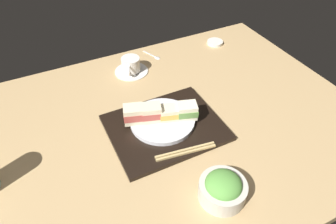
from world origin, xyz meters
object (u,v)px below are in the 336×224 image
Objects in this scene: sandwich_nearmost at (133,114)px; coffee_cup at (131,66)px; sandwich_farmost at (187,111)px; sandwich_plate at (161,120)px; chopsticks_pair at (186,151)px; small_sauce_dish at (215,42)px; teaspoon at (155,56)px; sandwich_inner_near at (152,113)px; salad_bowl at (223,188)px; sandwich_inner_far at (169,113)px.

sandwich_nearmost reaches higher than coffee_cup.
sandwich_nearmost reaches higher than sandwich_farmost.
chopsticks_pair is at bearing -85.80° from sandwich_plate.
sandwich_farmost reaches higher than chopsticks_pair.
small_sauce_dish is 0.74× the size of teaspoon.
sandwich_inner_near is at bearing 103.44° from chopsticks_pair.
sandwich_nearmost is 0.97× the size of sandwich_farmost.
chopsticks_pair is 69.55cm from small_sauce_dish.
chopsticks_pair is (-7.15, -12.24, -3.80)cm from sandwich_farmost.
salad_bowl is at bearing -84.79° from sandwich_plate.
teaspoon is at bearing 68.07° from sandwich_plate.
salad_bowl is at bearing -72.26° from sandwich_nearmost.
chopsticks_pair is at bearing -91.71° from coffee_cup.
salad_bowl is at bearing -89.70° from coffee_cup.
sandwich_inner_near is (-2.75, 0.99, 3.71)cm from sandwich_plate.
sandwich_inner_near is at bearing 160.30° from sandwich_farmost.
sandwich_plate reaches higher than small_sauce_dish.
sandwich_inner_far is at bearing -19.70° from sandwich_nearmost.
chopsticks_pair is 1.95× the size of teaspoon.
sandwich_inner_far is 58.36cm from small_sauce_dish.
coffee_cup is (2.57, 33.76, 0.52)cm from sandwich_plate.
sandwich_nearmost is 0.55× the size of coffee_cup.
sandwich_nearmost and sandwich_inner_near have the same top height.
sandwich_nearmost is 11.72cm from sandwich_inner_far.
chopsticks_pair is 57.03cm from teaspoon.
sandwich_plate is 2.76× the size of sandwich_inner_far.
sandwich_inner_far is 0.61× the size of salad_bowl.
small_sauce_dish is at bearing 49.73° from chopsticks_pair.
chopsticks_pair is (3.87, -16.18, -4.10)cm from sandwich_inner_near.
sandwich_inner_far reaches higher than chopsticks_pair.
sandwich_inner_far is 0.57× the size of coffee_cup.
salad_bowl is at bearing -121.70° from small_sauce_dish.
sandwich_inner_far reaches higher than coffee_cup.
sandwich_inner_far is (11.01, -3.94, -0.71)cm from sandwich_nearmost.
sandwich_plate reaches higher than chopsticks_pair.
sandwich_inner_far reaches higher than teaspoon.
coffee_cup is at bearing 88.29° from chopsticks_pair.
sandwich_plate is 9.53cm from sandwich_nearmost.
sandwich_farmost reaches higher than small_sauce_dish.
small_sauce_dish is at bearing 41.90° from sandwich_inner_far.
sandwich_inner_far is at bearing 90.30° from salad_bowl.
salad_bowl is (11.18, -34.95, -2.31)cm from sandwich_nearmost.
sandwich_plate is 2.85× the size of sandwich_nearmost.
chopsticks_pair is at bearing -76.56° from sandwich_inner_near.
sandwich_nearmost is 1.03× the size of small_sauce_dish.
sandwich_inner_near is 5.89cm from sandwich_inner_far.
teaspoon is (13.28, 40.81, -4.92)cm from sandwich_inner_far.
coffee_cup is 43.73cm from small_sauce_dish.
sandwich_inner_far is 14.71cm from chopsticks_pair.
sandwich_inner_near reaches higher than salad_bowl.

